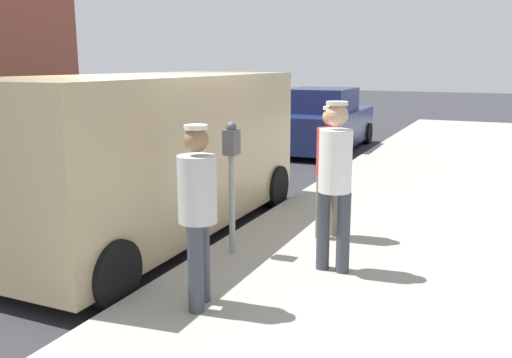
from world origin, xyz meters
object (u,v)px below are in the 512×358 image
object	(u,v)px
pedestrian_in_red	(330,164)
pedestrian_in_gray	(198,206)
parking_meter_near	(232,165)
parked_sedan_ahead	(322,122)
parked_van	(151,151)
pedestrian_in_white	(335,175)

from	to	relation	value
pedestrian_in_red	pedestrian_in_gray	xyz separation A→B (m)	(-0.45, -2.42, 0.00)
parking_meter_near	parked_sedan_ahead	bearing A→B (deg)	101.38
pedestrian_in_gray	parked_van	distance (m)	2.71
parking_meter_near	parked_sedan_ahead	size ratio (longest dim) A/B	0.34
parked_sedan_ahead	pedestrian_in_red	bearing A→B (deg)	-71.28
parking_meter_near	parked_van	xyz separation A→B (m)	(-1.50, 0.57, -0.03)
pedestrian_in_gray	pedestrian_in_white	bearing A→B (deg)	58.16
pedestrian_in_red	pedestrian_in_gray	bearing A→B (deg)	-100.52
parking_meter_near	pedestrian_in_white	xyz separation A→B (m)	(1.21, -0.04, -0.00)
pedestrian_in_red	pedestrian_in_white	world-z (taller)	pedestrian_in_white
pedestrian_in_white	parked_van	distance (m)	2.78
pedestrian_in_white	pedestrian_in_gray	bearing A→B (deg)	-121.84
pedestrian_in_red	parked_van	bearing A→B (deg)	-168.76
pedestrian_in_red	pedestrian_in_gray	world-z (taller)	pedestrian_in_gray
parking_meter_near	pedestrian_in_red	size ratio (longest dim) A/B	0.93
pedestrian_in_gray	parked_van	size ratio (longest dim) A/B	0.31
pedestrian_in_red	parking_meter_near	bearing A→B (deg)	-128.52
parking_meter_near	pedestrian_in_red	xyz separation A→B (m)	(0.83, 1.04, -0.10)
pedestrian_in_red	parked_sedan_ahead	distance (m)	7.94
pedestrian_in_white	parked_van	world-z (taller)	parked_van
parking_meter_near	parked_van	world-z (taller)	parked_van
pedestrian_in_red	parked_sedan_ahead	xyz separation A→B (m)	(-2.55, 7.52, -0.34)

